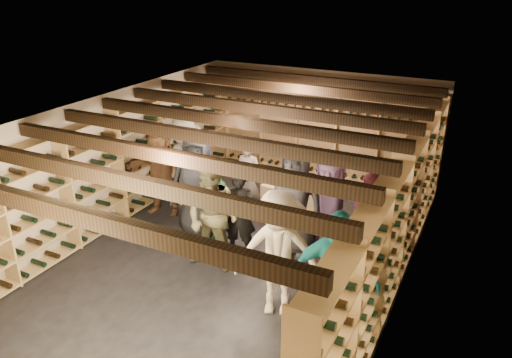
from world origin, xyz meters
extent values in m
plane|color=black|center=(0.00, 0.00, 0.00)|extent=(8.00, 8.00, 0.00)
cube|color=beige|center=(0.00, 4.00, 1.20)|extent=(5.50, 0.02, 2.40)
cube|color=beige|center=(0.00, -4.00, 1.20)|extent=(5.50, 0.02, 2.40)
cube|color=beige|center=(-2.75, 0.00, 1.20)|extent=(0.02, 8.00, 2.40)
cube|color=beige|center=(2.75, 0.00, 1.20)|extent=(0.02, 8.00, 2.40)
cube|color=beige|center=(0.00, 0.00, 2.40)|extent=(5.50, 8.00, 0.01)
cube|color=black|center=(0.00, -3.50, 2.26)|extent=(5.40, 0.12, 0.18)
cube|color=black|center=(0.00, -2.62, 2.26)|extent=(5.40, 0.12, 0.18)
cube|color=black|center=(0.00, -1.75, 2.26)|extent=(5.40, 0.12, 0.18)
cube|color=black|center=(0.00, -0.88, 2.26)|extent=(5.40, 0.12, 0.18)
cube|color=black|center=(0.00, 0.00, 2.26)|extent=(5.40, 0.12, 0.18)
cube|color=black|center=(0.00, 0.88, 2.26)|extent=(5.40, 0.12, 0.18)
cube|color=black|center=(0.00, 1.75, 2.26)|extent=(5.40, 0.12, 0.18)
cube|color=black|center=(0.00, 2.62, 2.26)|extent=(5.40, 0.12, 0.18)
cube|color=black|center=(0.00, 3.50, 2.26)|extent=(5.40, 0.12, 0.18)
cube|color=tan|center=(-2.57, 0.00, 1.07)|extent=(0.32, 7.50, 2.15)
cube|color=tan|center=(2.57, 0.00, 1.07)|extent=(0.32, 7.50, 2.15)
cube|color=tan|center=(0.00, 3.83, 1.07)|extent=(4.70, 0.30, 2.15)
cube|color=tan|center=(0.09, 1.30, 0.09)|extent=(0.54, 0.40, 0.17)
cube|color=tan|center=(0.09, 1.30, 0.26)|extent=(0.54, 0.40, 0.17)
cube|color=tan|center=(0.09, 1.30, 0.43)|extent=(0.54, 0.40, 0.17)
cube|color=tan|center=(0.09, 1.30, 0.59)|extent=(0.54, 0.40, 0.17)
cube|color=tan|center=(0.70, 1.75, 0.09)|extent=(0.52, 0.36, 0.17)
cube|color=tan|center=(0.70, 1.75, 0.26)|extent=(0.52, 0.36, 0.17)
cube|color=tan|center=(0.70, 1.75, 0.43)|extent=(0.52, 0.36, 0.17)
cube|color=tan|center=(1.47, 1.30, 0.09)|extent=(0.52, 0.37, 0.17)
imported|color=black|center=(-0.92, 0.12, 0.95)|extent=(1.10, 0.94, 1.90)
imported|color=black|center=(0.13, -0.21, 0.76)|extent=(0.63, 0.50, 1.52)
imported|color=brown|center=(-0.06, -0.73, 0.91)|extent=(0.88, 0.69, 1.82)
imported|color=beige|center=(1.29, -1.29, 0.93)|extent=(1.36, 1.04, 1.85)
imported|color=#15787E|center=(2.18, -1.58, 0.95)|extent=(1.16, 0.59, 1.91)
imported|color=brown|center=(-2.00, 0.55, 0.86)|extent=(1.66, 0.80, 1.72)
imported|color=#202547|center=(-1.26, 0.83, 0.78)|extent=(0.87, 0.68, 1.56)
imported|color=gray|center=(-0.40, 1.10, 0.78)|extent=(0.59, 0.41, 1.55)
imported|color=#4B1820|center=(2.18, 0.30, 0.83)|extent=(0.94, 0.81, 1.67)
imported|color=#AAA69C|center=(-1.77, 1.05, 0.92)|extent=(1.35, 1.02, 1.85)
imported|color=#244F34|center=(-0.41, -0.10, 0.77)|extent=(0.94, 0.49, 1.54)
imported|color=#845F94|center=(1.39, 0.52, 0.89)|extent=(1.71, 0.77, 1.78)
imported|color=#2D2C31|center=(0.88, 0.32, 0.96)|extent=(0.94, 0.62, 1.91)
camera|label=1|loc=(3.60, -6.60, 4.48)|focal=35.00mm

